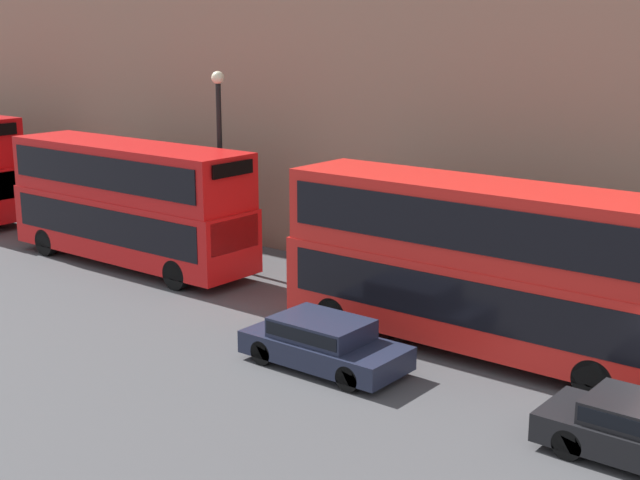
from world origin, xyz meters
name	(u,v)px	position (x,y,z in m)	size (l,w,h in m)	color
bus_leading	(476,260)	(1.60, 6.07, 2.47)	(2.59, 10.72, 4.49)	red
bus_second_in_queue	(129,199)	(1.60, 19.82, 2.39)	(2.59, 10.27, 4.34)	red
car_hatchback	(324,341)	(-1.80, 8.41, 0.68)	(1.87, 4.24, 1.27)	#1E2338
street_lamp	(220,149)	(3.38, 17.06, 4.20)	(0.44, 0.44, 6.85)	black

